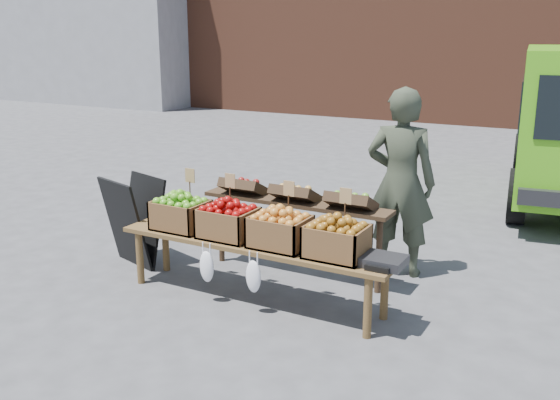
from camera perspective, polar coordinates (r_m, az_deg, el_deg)
The scene contains 11 objects.
ground at distance 5.60m, azimuth -5.90°, elevation -10.61°, with size 80.00×80.00×0.00m, color #47474A.
grey_building at distance 24.10m, azimuth -16.47°, elevation 16.96°, with size 8.00×3.00×7.00m, color gray.
vendor at distance 6.39m, azimuth 10.96°, elevation 1.57°, with size 0.70×0.46×1.92m, color #2F3627.
chalkboard_sign at distance 6.82m, azimuth -13.21°, elevation -1.87°, with size 0.64×0.35×0.97m, color black, non-canonical shape.
back_table at distance 6.30m, azimuth 1.37°, elevation -2.50°, with size 2.10×0.44×1.04m, color #342416, non-canonical shape.
display_bench at distance 5.81m, azimuth -2.40°, elevation -6.51°, with size 2.70×0.56×0.57m, color brown, non-canonical shape.
crate_golden_apples at distance 6.13m, azimuth -9.06°, elevation -1.36°, with size 0.50×0.40×0.28m, color #2D7817, non-canonical shape.
crate_russet_pears at distance 5.81m, azimuth -4.76°, elevation -2.11°, with size 0.50×0.40×0.28m, color maroon, non-canonical shape.
crate_red_apples at distance 5.54m, azimuth -0.01°, elevation -2.92°, with size 0.50×0.40×0.28m, color gold, non-canonical shape.
crate_green_apples at distance 5.31m, azimuth 5.20°, elevation -3.79°, with size 0.50×0.40×0.28m, color brown, non-canonical shape.
weighing_scale at distance 5.20m, azimuth 9.48°, elevation -5.53°, with size 0.34×0.30×0.08m, color black.
Camera 1 is at (2.93, -4.13, 2.41)m, focal length 40.00 mm.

